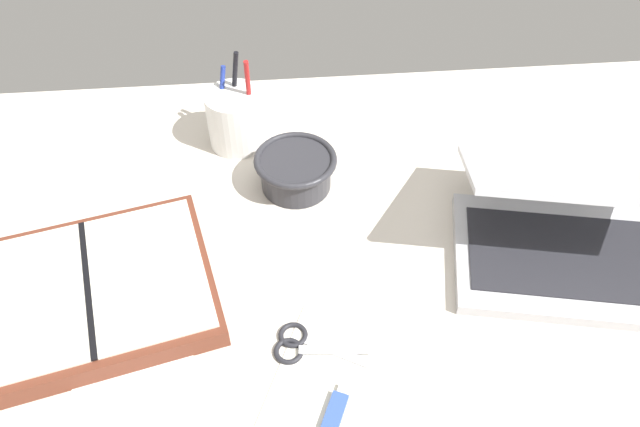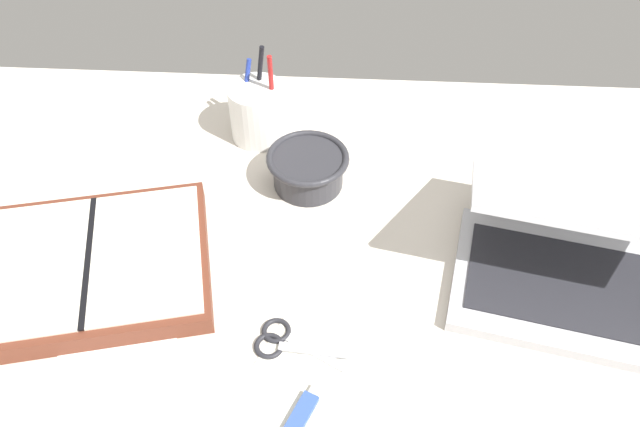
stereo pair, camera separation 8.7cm
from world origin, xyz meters
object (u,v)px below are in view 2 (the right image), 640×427
object	(u,v)px
pen_cup	(258,112)
planner	(91,266)
bowl	(308,168)
scissors	(282,341)
laptop	(575,259)

from	to	relation	value
pen_cup	planner	xyz separation A→B (cm)	(-19.75, -31.95, -3.35)
bowl	scissors	xyz separation A→B (cm)	(-1.24, -30.01, -2.96)
bowl	pen_cup	xyz separation A→B (cm)	(-9.37, 11.71, 1.74)
laptop	planner	size ratio (longest dim) A/B	0.95
laptop	bowl	bearing A→B (deg)	166.81
pen_cup	scissors	distance (cm)	42.77
planner	bowl	bearing A→B (deg)	21.35
pen_cup	bowl	bearing A→B (deg)	-51.35
planner	scissors	size ratio (longest dim) A/B	3.04
bowl	scissors	size ratio (longest dim) A/B	1.06
laptop	planner	xyz separation A→B (cm)	(-66.74, -2.69, -2.99)
planner	pen_cup	bearing A→B (deg)	44.83
bowl	planner	xyz separation A→B (cm)	(-29.12, -20.23, -1.61)
pen_cup	planner	world-z (taller)	pen_cup
scissors	planner	bearing A→B (deg)	177.49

